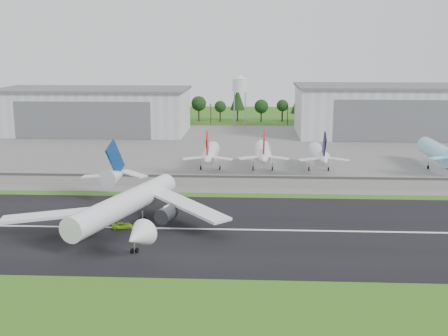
# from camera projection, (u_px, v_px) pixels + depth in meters

# --- Properties ---
(ground) EXTENTS (600.00, 600.00, 0.00)m
(ground) POSITION_uv_depth(u_px,v_px,m) (243.00, 244.00, 127.55)
(ground) COLOR #275F16
(ground) RESTS_ON ground
(runway) EXTENTS (320.00, 60.00, 0.10)m
(runway) POSITION_uv_depth(u_px,v_px,m) (243.00, 230.00, 137.30)
(runway) COLOR black
(runway) RESTS_ON ground
(runway_centerline) EXTENTS (220.00, 1.00, 0.02)m
(runway_centerline) POSITION_uv_depth(u_px,v_px,m) (243.00, 230.00, 137.29)
(runway_centerline) COLOR white
(runway_centerline) RESTS_ON runway
(apron) EXTENTS (320.00, 150.00, 0.10)m
(apron) POSITION_uv_depth(u_px,v_px,m) (248.00, 149.00, 244.67)
(apron) COLOR slate
(apron) RESTS_ON ground
(blast_fence) EXTENTS (240.00, 0.61, 3.50)m
(blast_fence) POSITION_uv_depth(u_px,v_px,m) (246.00, 180.00, 180.84)
(blast_fence) COLOR gray
(blast_fence) RESTS_ON ground
(hangar_west) EXTENTS (97.00, 44.00, 23.20)m
(hangar_west) POSITION_uv_depth(u_px,v_px,m) (94.00, 111.00, 290.03)
(hangar_west) COLOR silver
(hangar_west) RESTS_ON ground
(hangar_east) EXTENTS (102.00, 47.00, 25.20)m
(hangar_east) POSITION_uv_depth(u_px,v_px,m) (398.00, 110.00, 282.14)
(hangar_east) COLOR silver
(hangar_east) RESTS_ON ground
(water_tower) EXTENTS (8.40, 8.40, 29.40)m
(water_tower) POSITION_uv_depth(u_px,v_px,m) (240.00, 83.00, 303.18)
(water_tower) COLOR #99999E
(water_tower) RESTS_ON ground
(utility_poles) EXTENTS (230.00, 3.00, 12.00)m
(utility_poles) POSITION_uv_depth(u_px,v_px,m) (249.00, 125.00, 322.77)
(utility_poles) COLOR black
(utility_poles) RESTS_ON ground
(treeline) EXTENTS (320.00, 16.00, 22.00)m
(treeline) POSITION_uv_depth(u_px,v_px,m) (249.00, 121.00, 337.41)
(treeline) COLOR black
(treeline) RESTS_ON ground
(main_airliner) EXTENTS (54.37, 57.77, 18.17)m
(main_airliner) POSITION_uv_depth(u_px,v_px,m) (126.00, 210.00, 137.30)
(main_airliner) COLOR white
(main_airliner) RESTS_ON runway
(ground_vehicle) EXTENTS (5.56, 3.66, 1.42)m
(ground_vehicle) POSITION_uv_depth(u_px,v_px,m) (122.00, 225.00, 138.22)
(ground_vehicle) COLOR #84C316
(ground_vehicle) RESTS_ON runway
(parked_jet_red_a) EXTENTS (7.36, 31.29, 16.43)m
(parked_jet_red_a) POSITION_uv_depth(u_px,v_px,m) (210.00, 155.00, 201.64)
(parked_jet_red_a) COLOR silver
(parked_jet_red_a) RESTS_ON ground
(parked_jet_red_b) EXTENTS (7.36, 31.29, 16.80)m
(parked_jet_red_b) POSITION_uv_depth(u_px,v_px,m) (263.00, 154.00, 200.68)
(parked_jet_red_b) COLOR white
(parked_jet_red_b) RESTS_ON ground
(parked_jet_navy) EXTENTS (7.36, 31.29, 16.49)m
(parked_jet_navy) POSITION_uv_depth(u_px,v_px,m) (320.00, 156.00, 199.69)
(parked_jet_navy) COLOR silver
(parked_jet_navy) RESTS_ON ground
(parked_jet_skyblue) EXTENTS (7.36, 37.29, 17.02)m
(parked_jet_skyblue) POSITION_uv_depth(u_px,v_px,m) (440.00, 153.00, 202.38)
(parked_jet_skyblue) COLOR #93DCFF
(parked_jet_skyblue) RESTS_ON ground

